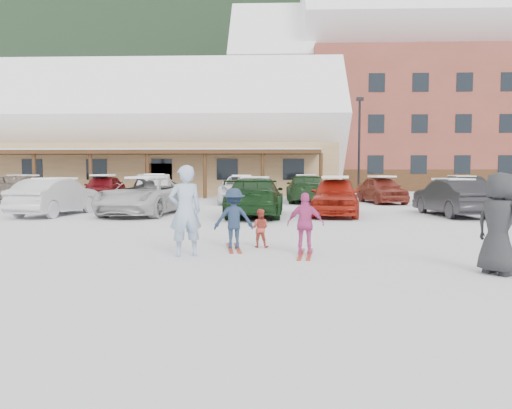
{
  "coord_description": "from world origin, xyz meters",
  "views": [
    {
      "loc": [
        0.7,
        -10.14,
        1.78
      ],
      "look_at": [
        0.3,
        1.0,
        1.0
      ],
      "focal_mm": 35.0,
      "sensor_mm": 36.0,
      "label": 1
    }
  ],
  "objects_px": {
    "lamp_post": "(359,141)",
    "parked_car_8": "(103,188)",
    "alpine_hotel": "(418,97)",
    "parked_car_1": "(56,197)",
    "parked_car_4": "(335,196)",
    "parked_car_2": "(145,196)",
    "parked_car_10": "(241,189)",
    "parked_car_12": "(382,190)",
    "parked_car_13": "(461,189)",
    "child_magenta": "(306,224)",
    "adult_skier": "(185,211)",
    "parked_car_3": "(255,197)",
    "parked_car_7": "(24,188)",
    "bystander_dark": "(499,223)",
    "parked_car_5": "(452,198)",
    "toddler_red": "(260,228)",
    "day_lodge": "(147,141)",
    "parked_car_9": "(155,188)",
    "child_navy": "(234,219)",
    "parked_car_11": "(306,189)"
  },
  "relations": [
    {
      "from": "lamp_post",
      "to": "parked_car_8",
      "type": "bearing_deg",
      "value": -154.35
    },
    {
      "from": "alpine_hotel",
      "to": "parked_car_1",
      "type": "bearing_deg",
      "value": -127.33
    },
    {
      "from": "parked_car_1",
      "to": "parked_car_4",
      "type": "relative_size",
      "value": 0.99
    },
    {
      "from": "parked_car_2",
      "to": "lamp_post",
      "type": "bearing_deg",
      "value": 62.58
    },
    {
      "from": "parked_car_2",
      "to": "parked_car_10",
      "type": "xyz_separation_m",
      "value": [
        3.38,
        6.84,
        -0.01
      ]
    },
    {
      "from": "parked_car_8",
      "to": "parked_car_12",
      "type": "bearing_deg",
      "value": -5.72
    },
    {
      "from": "alpine_hotel",
      "to": "parked_car_13",
      "type": "xyz_separation_m",
      "value": [
        -3.51,
        -21.02,
        -7.91
      ]
    },
    {
      "from": "child_magenta",
      "to": "parked_car_4",
      "type": "height_order",
      "value": "parked_car_4"
    },
    {
      "from": "parked_car_8",
      "to": "parked_car_12",
      "type": "xyz_separation_m",
      "value": [
        15.24,
        -0.67,
        -0.03
      ]
    },
    {
      "from": "adult_skier",
      "to": "parked_car_1",
      "type": "height_order",
      "value": "adult_skier"
    },
    {
      "from": "parked_car_8",
      "to": "lamp_post",
      "type": "bearing_deg",
      "value": 22.44
    },
    {
      "from": "parked_car_3",
      "to": "child_magenta",
      "type": "bearing_deg",
      "value": 100.92
    },
    {
      "from": "parked_car_7",
      "to": "parked_car_13",
      "type": "relative_size",
      "value": 1.16
    },
    {
      "from": "parked_car_2",
      "to": "parked_car_3",
      "type": "xyz_separation_m",
      "value": [
        4.4,
        -0.64,
        0.0
      ]
    },
    {
      "from": "parked_car_3",
      "to": "parked_car_12",
      "type": "height_order",
      "value": "parked_car_3"
    },
    {
      "from": "lamp_post",
      "to": "parked_car_8",
      "type": "relative_size",
      "value": 1.54
    },
    {
      "from": "child_magenta",
      "to": "parked_car_10",
      "type": "bearing_deg",
      "value": -74.53
    },
    {
      "from": "bystander_dark",
      "to": "parked_car_13",
      "type": "height_order",
      "value": "bystander_dark"
    },
    {
      "from": "parked_car_3",
      "to": "parked_car_5",
      "type": "height_order",
      "value": "parked_car_3"
    },
    {
      "from": "parked_car_12",
      "to": "parked_car_13",
      "type": "xyz_separation_m",
      "value": [
        4.32,
        0.37,
        0.0
      ]
    },
    {
      "from": "parked_car_4",
      "to": "toddler_red",
      "type": "bearing_deg",
      "value": -100.25
    },
    {
      "from": "day_lodge",
      "to": "adult_skier",
      "type": "xyz_separation_m",
      "value": [
        7.89,
        -27.99,
        -3.01
      ]
    },
    {
      "from": "alpine_hotel",
      "to": "parked_car_13",
      "type": "bearing_deg",
      "value": -99.48
    },
    {
      "from": "adult_skier",
      "to": "lamp_post",
      "type": "bearing_deg",
      "value": -131.32
    },
    {
      "from": "parked_car_9",
      "to": "parked_car_13",
      "type": "distance_m",
      "value": 16.53
    },
    {
      "from": "lamp_post",
      "to": "adult_skier",
      "type": "xyz_separation_m",
      "value": [
        -7.69,
        -24.7,
        -2.84
      ]
    },
    {
      "from": "parked_car_5",
      "to": "parked_car_7",
      "type": "bearing_deg",
      "value": -27.88
    },
    {
      "from": "adult_skier",
      "to": "child_magenta",
      "type": "height_order",
      "value": "adult_skier"
    },
    {
      "from": "child_navy",
      "to": "parked_car_4",
      "type": "distance_m",
      "value": 8.93
    },
    {
      "from": "parked_car_3",
      "to": "alpine_hotel",
      "type": "bearing_deg",
      "value": -114.15
    },
    {
      "from": "parked_car_13",
      "to": "day_lodge",
      "type": "bearing_deg",
      "value": -26.78
    },
    {
      "from": "parked_car_4",
      "to": "parked_car_5",
      "type": "distance_m",
      "value": 4.49
    },
    {
      "from": "child_magenta",
      "to": "child_navy",
      "type": "bearing_deg",
      "value": -19.04
    },
    {
      "from": "adult_skier",
      "to": "bystander_dark",
      "type": "height_order",
      "value": "adult_skier"
    },
    {
      "from": "parked_car_3",
      "to": "parked_car_9",
      "type": "relative_size",
      "value": 1.1
    },
    {
      "from": "bystander_dark",
      "to": "parked_car_10",
      "type": "relative_size",
      "value": 0.33
    },
    {
      "from": "toddler_red",
      "to": "child_navy",
      "type": "relative_size",
      "value": 0.65
    },
    {
      "from": "parked_car_9",
      "to": "parked_car_11",
      "type": "xyz_separation_m",
      "value": [
        8.21,
        0.51,
        -0.02
      ]
    },
    {
      "from": "toddler_red",
      "to": "parked_car_13",
      "type": "height_order",
      "value": "parked_car_13"
    },
    {
      "from": "lamp_post",
      "to": "bystander_dark",
      "type": "bearing_deg",
      "value": -94.49
    },
    {
      "from": "alpine_hotel",
      "to": "parked_car_3",
      "type": "distance_m",
      "value": 33.43
    },
    {
      "from": "parked_car_5",
      "to": "parked_car_8",
      "type": "bearing_deg",
      "value": -32.14
    },
    {
      "from": "parked_car_2",
      "to": "parked_car_7",
      "type": "bearing_deg",
      "value": 146.26
    },
    {
      "from": "day_lodge",
      "to": "lamp_post",
      "type": "distance_m",
      "value": 15.93
    },
    {
      "from": "child_magenta",
      "to": "parked_car_11",
      "type": "relative_size",
      "value": 0.26
    },
    {
      "from": "child_magenta",
      "to": "day_lodge",
      "type": "bearing_deg",
      "value": -62.49
    },
    {
      "from": "toddler_red",
      "to": "parked_car_8",
      "type": "xyz_separation_m",
      "value": [
        -9.18,
        16.08,
        0.3
      ]
    },
    {
      "from": "parked_car_10",
      "to": "parked_car_12",
      "type": "bearing_deg",
      "value": -2.36
    },
    {
      "from": "parked_car_7",
      "to": "parked_car_11",
      "type": "height_order",
      "value": "parked_car_11"
    },
    {
      "from": "parked_car_5",
      "to": "bystander_dark",
      "type": "bearing_deg",
      "value": 68.2
    }
  ]
}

